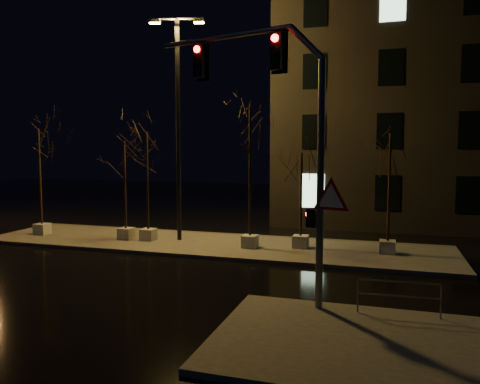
% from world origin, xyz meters
% --- Properties ---
extents(ground, '(90.00, 90.00, 0.00)m').
position_xyz_m(ground, '(0.00, 0.00, 0.00)').
color(ground, black).
rests_on(ground, ground).
extents(median, '(22.00, 5.00, 0.15)m').
position_xyz_m(median, '(0.00, 6.00, 0.07)').
color(median, '#494641').
rests_on(median, ground).
extents(sidewalk_corner, '(7.00, 5.00, 0.15)m').
position_xyz_m(sidewalk_corner, '(7.50, -3.50, 0.07)').
color(sidewalk_corner, '#494641').
rests_on(sidewalk_corner, ground).
extents(tree_0, '(1.80, 1.80, 5.57)m').
position_xyz_m(tree_0, '(-9.01, 5.55, 4.37)').
color(tree_0, '#ABA89F').
rests_on(tree_0, median).
extents(tree_1, '(1.80, 1.80, 4.90)m').
position_xyz_m(tree_1, '(-4.16, 5.66, 3.87)').
color(tree_1, '#ABA89F').
rests_on(tree_1, median).
extents(tree_2, '(1.80, 1.80, 5.34)m').
position_xyz_m(tree_2, '(-3.01, 5.77, 4.20)').
color(tree_2, '#ABA89F').
rests_on(tree_2, median).
extents(tree_3, '(1.80, 1.80, 6.43)m').
position_xyz_m(tree_3, '(2.15, 5.58, 5.02)').
color(tree_3, '#ABA89F').
rests_on(tree_3, median).
extents(tree_4, '(1.80, 1.80, 4.33)m').
position_xyz_m(tree_4, '(4.32, 6.20, 3.43)').
color(tree_4, '#ABA89F').
rests_on(tree_4, median).
extents(tree_5, '(1.80, 1.80, 5.16)m').
position_xyz_m(tree_5, '(8.02, 6.13, 4.07)').
color(tree_5, '#ABA89F').
rests_on(tree_5, median).
extents(traffic_signal_mast, '(6.18, 1.81, 7.80)m').
position_xyz_m(traffic_signal_mast, '(4.95, -1.17, 5.27)').
color(traffic_signal_mast, slate).
rests_on(traffic_signal_mast, sidewalk_corner).
extents(streetlight_main, '(2.60, 0.92, 10.50)m').
position_xyz_m(streetlight_main, '(-1.62, 6.31, 6.21)').
color(streetlight_main, black).
rests_on(streetlight_main, median).
extents(guard_rail_a, '(2.14, 0.15, 0.92)m').
position_xyz_m(guard_rail_a, '(8.27, -1.50, 0.75)').
color(guard_rail_a, slate).
rests_on(guard_rail_a, sidewalk_corner).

